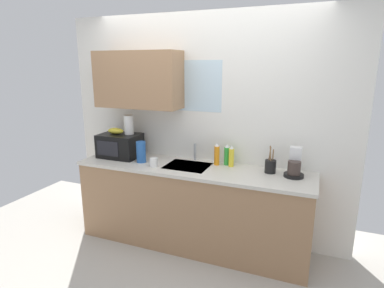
# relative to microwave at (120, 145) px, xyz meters

# --- Properties ---
(kitchen_wall_assembly) EXTENTS (3.29, 0.42, 2.50)m
(kitchen_wall_assembly) POSITION_rel_microwave_xyz_m (0.79, 0.26, 0.32)
(kitchen_wall_assembly) COLOR white
(kitchen_wall_assembly) RESTS_ON ground
(counter_unit) EXTENTS (2.52, 0.63, 0.90)m
(counter_unit) POSITION_rel_microwave_xyz_m (0.93, -0.05, -0.58)
(counter_unit) COLOR #9E7551
(counter_unit) RESTS_ON ground
(sink_faucet) EXTENTS (0.03, 0.03, 0.19)m
(sink_faucet) POSITION_rel_microwave_xyz_m (0.87, 0.19, -0.04)
(sink_faucet) COLOR #B2B5BA
(sink_faucet) RESTS_ON counter_unit
(microwave) EXTENTS (0.46, 0.35, 0.27)m
(microwave) POSITION_rel_microwave_xyz_m (0.00, 0.00, 0.00)
(microwave) COLOR black
(microwave) RESTS_ON counter_unit
(banana_bunch) EXTENTS (0.20, 0.11, 0.07)m
(banana_bunch) POSITION_rel_microwave_xyz_m (-0.05, 0.00, 0.17)
(banana_bunch) COLOR gold
(banana_bunch) RESTS_ON microwave
(paper_towel_roll) EXTENTS (0.11, 0.11, 0.22)m
(paper_towel_roll) POSITION_rel_microwave_xyz_m (0.10, 0.05, 0.24)
(paper_towel_roll) COLOR white
(paper_towel_roll) RESTS_ON microwave
(coffee_maker) EXTENTS (0.19, 0.21, 0.28)m
(coffee_maker) POSITION_rel_microwave_xyz_m (1.95, 0.06, -0.03)
(coffee_maker) COLOR black
(coffee_maker) RESTS_ON counter_unit
(dish_soap_bottle_orange) EXTENTS (0.06, 0.06, 0.24)m
(dish_soap_bottle_orange) POSITION_rel_microwave_xyz_m (1.15, 0.12, -0.02)
(dish_soap_bottle_orange) COLOR orange
(dish_soap_bottle_orange) RESTS_ON counter_unit
(dish_soap_bottle_green) EXTENTS (0.06, 0.06, 0.23)m
(dish_soap_bottle_green) POSITION_rel_microwave_xyz_m (1.25, 0.17, -0.03)
(dish_soap_bottle_green) COLOR green
(dish_soap_bottle_green) RESTS_ON counter_unit
(dish_soap_bottle_yellow) EXTENTS (0.06, 0.06, 0.23)m
(dish_soap_bottle_yellow) POSITION_rel_microwave_xyz_m (1.31, 0.12, -0.03)
(dish_soap_bottle_yellow) COLOR yellow
(dish_soap_bottle_yellow) RESTS_ON counter_unit
(cereal_canister) EXTENTS (0.10, 0.10, 0.23)m
(cereal_canister) POSITION_rel_microwave_xyz_m (0.34, -0.10, -0.02)
(cereal_canister) COLOR #2659A5
(cereal_canister) RESTS_ON counter_unit
(mug_white) EXTENTS (0.08, 0.08, 0.09)m
(mug_white) POSITION_rel_microwave_xyz_m (0.55, -0.19, -0.09)
(mug_white) COLOR white
(mug_white) RESTS_ON counter_unit
(utensil_crock) EXTENTS (0.11, 0.11, 0.28)m
(utensil_crock) POSITION_rel_microwave_xyz_m (1.72, 0.07, -0.06)
(utensil_crock) COLOR black
(utensil_crock) RESTS_ON counter_unit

